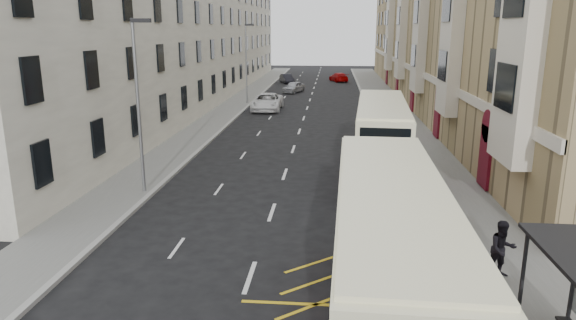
# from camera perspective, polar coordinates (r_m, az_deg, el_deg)

# --- Properties ---
(pavement_right) EXTENTS (4.00, 120.00, 0.15)m
(pavement_right) POSITION_cam_1_polar(r_m,az_deg,el_deg) (41.85, 12.46, 3.57)
(pavement_right) COLOR #61615D
(pavement_right) RESTS_ON ground
(pavement_left) EXTENTS (3.00, 120.00, 0.15)m
(pavement_left) POSITION_cam_1_polar(r_m,az_deg,el_deg) (42.68, -8.68, 3.95)
(pavement_left) COLOR #61615D
(pavement_left) RESTS_ON ground
(kerb_right) EXTENTS (0.25, 120.00, 0.15)m
(kerb_right) POSITION_cam_1_polar(r_m,az_deg,el_deg) (41.63, 9.73, 3.65)
(kerb_right) COLOR gray
(kerb_right) RESTS_ON ground
(kerb_left) EXTENTS (0.25, 120.00, 0.15)m
(kerb_left) POSITION_cam_1_polar(r_m,az_deg,el_deg) (42.35, -6.71, 3.94)
(kerb_left) COLOR gray
(kerb_left) RESTS_ON ground
(road_markings) EXTENTS (10.00, 110.00, 0.01)m
(road_markings) POSITION_cam_1_polar(r_m,az_deg,el_deg) (56.36, 2.41, 6.56)
(road_markings) COLOR silver
(road_markings) RESTS_ON ground
(terrace_right) EXTENTS (10.75, 79.00, 15.25)m
(terrace_right) POSITION_cam_1_polar(r_m,az_deg,el_deg) (57.50, 17.93, 13.56)
(terrace_right) COLOR tan
(terrace_right) RESTS_ON ground
(terrace_left) EXTENTS (9.18, 79.00, 13.25)m
(terrace_left) POSITION_cam_1_polar(r_m,az_deg,el_deg) (58.51, -11.11, 13.00)
(terrace_left) COLOR silver
(terrace_left) RESTS_ON ground
(guard_railing) EXTENTS (0.06, 6.56, 1.01)m
(guard_railing) POSITION_cam_1_polar(r_m,az_deg,el_deg) (18.28, 16.56, -8.24)
(guard_railing) COLOR red
(guard_railing) RESTS_ON pavement_right
(street_lamp_near) EXTENTS (0.93, 0.18, 8.00)m
(street_lamp_near) POSITION_cam_1_polar(r_m,az_deg,el_deg) (24.64, -16.26, 6.68)
(street_lamp_near) COLOR gray
(street_lamp_near) RESTS_ON pavement_left
(street_lamp_far) EXTENTS (0.93, 0.18, 8.00)m
(street_lamp_far) POSITION_cam_1_polar(r_m,az_deg,el_deg) (53.61, -4.62, 11.09)
(street_lamp_far) COLOR gray
(street_lamp_far) RESTS_ON pavement_left
(double_decker_front) EXTENTS (2.81, 10.89, 4.32)m
(double_decker_front) POSITION_cam_1_polar(r_m,az_deg,el_deg) (12.61, 11.13, -11.82)
(double_decker_front) COLOR #F4EEBE
(double_decker_front) RESTS_ON ground
(double_decker_rear) EXTENTS (3.12, 10.65, 4.19)m
(double_decker_rear) POSITION_cam_1_polar(r_m,az_deg,el_deg) (26.33, 10.29, 1.96)
(double_decker_rear) COLOR #F4EEBE
(double_decker_rear) RESTS_ON ground
(pedestrian_mid) EXTENTS (1.01, 0.86, 1.84)m
(pedestrian_mid) POSITION_cam_1_polar(r_m,az_deg,el_deg) (17.47, 22.70, -9.12)
(pedestrian_mid) COLOR black
(pedestrian_mid) RESTS_ON pavement_right
(pedestrian_far) EXTENTS (1.09, 0.77, 1.71)m
(pedestrian_far) POSITION_cam_1_polar(r_m,az_deg,el_deg) (18.17, 17.04, -7.91)
(pedestrian_far) COLOR black
(pedestrian_far) RESTS_ON pavement_right
(white_van) EXTENTS (2.70, 5.84, 1.62)m
(white_van) POSITION_cam_1_polar(r_m,az_deg,el_deg) (49.91, -2.33, 6.47)
(white_van) COLOR silver
(white_van) RESTS_ON ground
(car_silver) EXTENTS (2.93, 4.34, 1.37)m
(car_silver) POSITION_cam_1_polar(r_m,az_deg,el_deg) (63.73, 0.62, 8.10)
(car_silver) COLOR #999A9F
(car_silver) RESTS_ON ground
(car_dark) EXTENTS (2.56, 4.16, 1.30)m
(car_dark) POSITION_cam_1_polar(r_m,az_deg,el_deg) (75.13, -0.14, 9.04)
(car_dark) COLOR black
(car_dark) RESTS_ON ground
(car_red) EXTENTS (3.17, 4.89, 1.32)m
(car_red) POSITION_cam_1_polar(r_m,az_deg,el_deg) (77.56, 5.65, 9.14)
(car_red) COLOR #8C0101
(car_red) RESTS_ON ground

